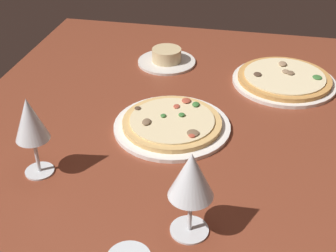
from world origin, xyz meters
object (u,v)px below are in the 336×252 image
Objects in this scene: wine_glass_far at (191,178)px; wine_glass_near at (30,122)px; pizza_side at (284,79)px; pizza_main at (170,124)px; ramekin_on_saucer at (167,58)px.

wine_glass_far is 0.97× the size of wine_glass_near.
wine_glass_near reaches higher than wine_glass_far.
wine_glass_near reaches higher than pizza_side.
pizza_main is at bearing 17.17° from wine_glass_far.
pizza_main is 1.59× the size of ramekin_on_saucer.
wine_glass_near is at bearing 73.09° from wine_glass_far.
ramekin_on_saucer is at bearing 15.06° from wine_glass_far.
ramekin_on_saucer is 72.43cm from wine_glass_far.
wine_glass_far reaches higher than pizza_side.
ramekin_on_saucer is at bearing 80.18° from pizza_side.
ramekin_on_saucer is 61.80cm from wine_glass_near.
pizza_side is at bearing -15.54° from wine_glass_far.
wine_glass_near is (-22.66, 24.33, 11.81)cm from pizza_main.
ramekin_on_saucer is (6.25, 36.10, 0.54)cm from pizza_side.
pizza_side is at bearing -99.82° from ramekin_on_saucer.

